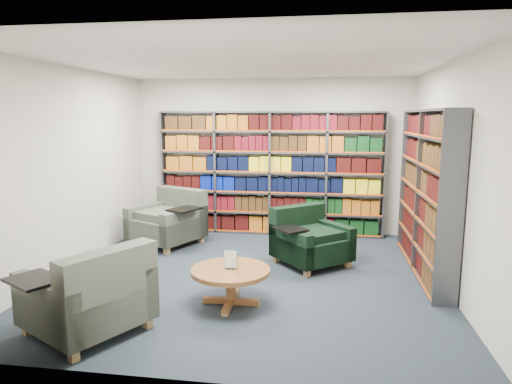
# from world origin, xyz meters

# --- Properties ---
(room_shell) EXTENTS (5.02, 5.02, 2.82)m
(room_shell) POSITION_xyz_m (0.00, 0.00, 1.40)
(room_shell) COLOR #18242C
(room_shell) RESTS_ON ground
(bookshelf_back) EXTENTS (4.00, 0.28, 2.20)m
(bookshelf_back) POSITION_xyz_m (0.00, 2.34, 1.10)
(bookshelf_back) COLOR #47494F
(bookshelf_back) RESTS_ON ground
(bookshelf_right) EXTENTS (0.28, 2.50, 2.20)m
(bookshelf_right) POSITION_xyz_m (2.34, 0.60, 1.10)
(bookshelf_right) COLOR #47494F
(bookshelf_right) RESTS_ON ground
(chair_teal_left) EXTENTS (1.34, 1.32, 0.90)m
(chair_teal_left) POSITION_xyz_m (-1.59, 1.43, 0.36)
(chair_teal_left) COLOR #07262F
(chair_teal_left) RESTS_ON ground
(chair_green_right) EXTENTS (1.26, 1.26, 0.82)m
(chair_green_right) POSITION_xyz_m (0.75, 0.69, 0.33)
(chair_green_right) COLOR black
(chair_green_right) RESTS_ON ground
(chair_teal_front) EXTENTS (1.35, 1.35, 0.91)m
(chair_teal_front) POSITION_xyz_m (-1.25, -1.85, 0.37)
(chair_teal_front) COLOR #07262F
(chair_teal_front) RESTS_ON ground
(coffee_table) EXTENTS (0.90, 0.90, 0.63)m
(coffee_table) POSITION_xyz_m (-0.06, -0.95, 0.34)
(coffee_table) COLOR brown
(coffee_table) RESTS_ON ground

